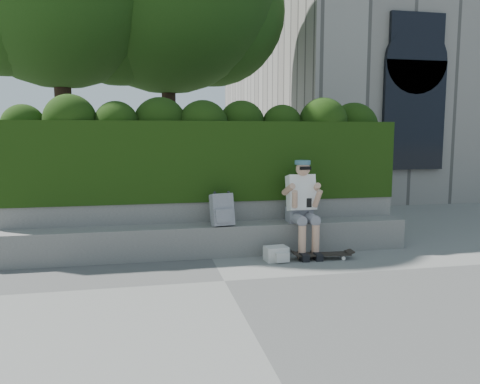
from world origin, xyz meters
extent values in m
plane|color=slate|center=(0.00, 0.00, 0.00)|extent=(80.00, 80.00, 0.00)
cube|color=gray|center=(0.00, 1.25, 0.23)|extent=(6.00, 0.45, 0.45)
cube|color=gray|center=(0.00, 1.73, 0.38)|extent=(6.00, 0.50, 0.75)
cube|color=black|center=(0.00, 1.95, 1.35)|extent=(6.00, 1.00, 1.20)
cylinder|color=black|center=(-0.30, 5.81, 1.52)|extent=(0.32, 0.32, 3.05)
cylinder|color=black|center=(-2.54, 5.19, 1.45)|extent=(0.35, 0.35, 2.90)
cube|color=gray|center=(1.35, 1.20, 0.56)|extent=(0.36, 0.26, 0.22)
cube|color=white|center=(1.35, 1.13, 0.90)|extent=(0.40, 0.32, 0.55)
sphere|color=tan|center=(1.35, 1.06, 1.26)|extent=(0.21, 0.21, 0.21)
cylinder|color=#426E7A|center=(1.35, 1.08, 1.35)|extent=(0.23, 0.23, 0.06)
cube|color=black|center=(1.35, 0.78, 0.80)|extent=(0.07, 0.02, 0.13)
cylinder|color=tan|center=(1.25, 0.76, 0.24)|extent=(0.11, 0.11, 0.47)
cylinder|color=tan|center=(1.45, 0.76, 0.24)|extent=(0.11, 0.11, 0.47)
cube|color=black|center=(1.25, 0.70, 0.05)|extent=(0.10, 0.26, 0.10)
cube|color=black|center=(1.45, 0.70, 0.05)|extent=(0.10, 0.26, 0.10)
cube|color=black|center=(1.53, 0.68, 0.07)|extent=(0.80, 0.26, 0.02)
cylinder|color=silver|center=(1.25, 0.62, 0.03)|extent=(0.06, 0.03, 0.05)
cylinder|color=silver|center=(1.26, 0.79, 0.03)|extent=(0.06, 0.03, 0.05)
cylinder|color=silver|center=(1.80, 0.58, 0.03)|extent=(0.06, 0.03, 0.05)
cylinder|color=silver|center=(1.81, 0.75, 0.03)|extent=(0.06, 0.03, 0.05)
cube|color=#9FA0A4|center=(0.17, 1.15, 0.68)|extent=(0.34, 0.22, 0.46)
cube|color=beige|center=(0.86, 0.75, 0.10)|extent=(0.33, 0.25, 0.20)
camera|label=1|loc=(-0.92, -5.38, 1.76)|focal=35.00mm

